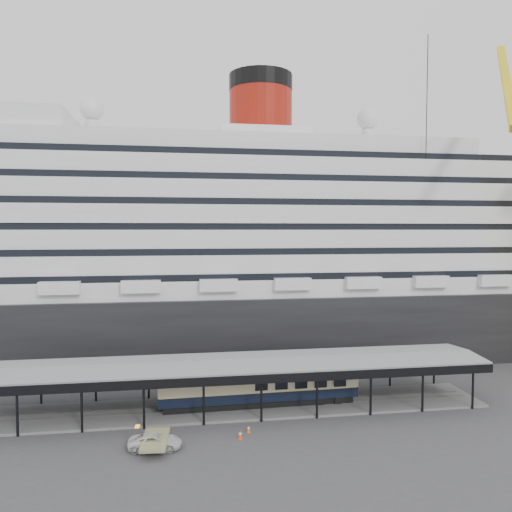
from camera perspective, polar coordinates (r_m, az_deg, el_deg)
The scene contains 8 objects.
ground at distance 51.68m, azimuth -2.55°, elevation -18.92°, with size 200.00×200.00×0.00m, color #3B3B3E.
cruise_ship at distance 79.84m, azimuth -5.11°, elevation 2.32°, with size 130.00×30.00×43.90m.
platform_canopy at distance 55.56m, azimuth -3.15°, elevation -14.74°, with size 56.00×9.18×5.30m.
port_truck at distance 47.67m, azimuth -11.45°, elevation -20.08°, with size 2.15×4.67×1.30m, color silver.
pullman_carriage at distance 55.91m, azimuth 0.38°, elevation -14.38°, with size 21.74×3.40×21.27m.
traffic_cone_left at distance 48.16m, azimuth -10.92°, elevation -20.14°, with size 0.45×0.45×0.81m.
traffic_cone_mid at distance 48.85m, azimuth -1.81°, elevation -19.74°, with size 0.52×0.52×0.82m.
traffic_cone_right at distance 50.25m, azimuth -0.85°, elevation -19.15°, with size 0.46×0.46×0.69m.
Camera 1 is at (-5.32, -47.65, 19.29)m, focal length 35.00 mm.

